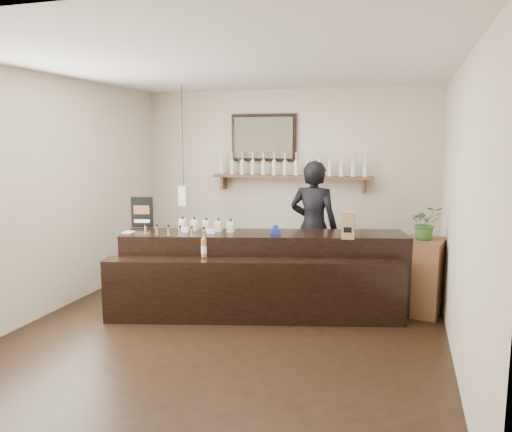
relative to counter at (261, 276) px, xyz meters
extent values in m
plane|color=black|center=(-0.15, -0.58, -0.44)|extent=(5.00, 5.00, 0.00)
plane|color=beige|center=(-0.15, 1.92, 0.96)|extent=(4.50, 0.00, 4.50)
plane|color=beige|center=(-0.15, -3.08, 0.96)|extent=(4.50, 0.00, 4.50)
plane|color=beige|center=(-2.40, -0.58, 0.96)|extent=(0.00, 5.00, 5.00)
plane|color=beige|center=(2.10, -0.58, 0.96)|extent=(0.00, 5.00, 5.00)
plane|color=white|center=(-0.15, -0.58, 2.36)|extent=(5.00, 5.00, 0.00)
cube|color=brown|center=(-0.05, 1.79, 1.06)|extent=(2.40, 0.25, 0.04)
cube|color=brown|center=(-1.13, 1.82, 0.94)|extent=(0.04, 0.20, 0.20)
cube|color=brown|center=(1.03, 1.82, 0.94)|extent=(0.04, 0.20, 0.20)
cube|color=black|center=(-0.50, 1.89, 1.64)|extent=(1.02, 0.04, 0.72)
cube|color=#413A2A|center=(-0.50, 1.87, 1.64)|extent=(0.92, 0.01, 0.62)
cube|color=white|center=(-1.45, 1.02, 0.81)|extent=(0.12, 0.12, 0.28)
cylinder|color=black|center=(-1.45, 1.02, 1.65)|extent=(0.01, 0.01, 1.41)
cylinder|color=#DFF5CD|center=(-1.15, 1.79, 1.18)|extent=(0.07, 0.07, 0.20)
cone|color=#DFF5CD|center=(-1.15, 1.79, 1.31)|extent=(0.07, 0.07, 0.05)
cylinder|color=#DFF5CD|center=(-1.15, 1.79, 1.37)|extent=(0.02, 0.02, 0.07)
cylinder|color=gold|center=(-1.15, 1.79, 1.41)|extent=(0.03, 0.03, 0.02)
cylinder|color=white|center=(-1.15, 1.79, 1.16)|extent=(0.07, 0.07, 0.09)
cylinder|color=#DFF5CD|center=(-0.98, 1.79, 1.18)|extent=(0.07, 0.07, 0.20)
cone|color=#DFF5CD|center=(-0.98, 1.79, 1.31)|extent=(0.07, 0.07, 0.05)
cylinder|color=#DFF5CD|center=(-0.98, 1.79, 1.37)|extent=(0.02, 0.02, 0.07)
cylinder|color=gold|center=(-0.98, 1.79, 1.41)|extent=(0.03, 0.03, 0.02)
cylinder|color=white|center=(-0.98, 1.79, 1.16)|extent=(0.07, 0.07, 0.09)
cylinder|color=#DFF5CD|center=(-0.81, 1.79, 1.18)|extent=(0.07, 0.07, 0.20)
cone|color=#DFF5CD|center=(-0.81, 1.79, 1.31)|extent=(0.07, 0.07, 0.05)
cylinder|color=#DFF5CD|center=(-0.81, 1.79, 1.37)|extent=(0.02, 0.02, 0.07)
cylinder|color=gold|center=(-0.81, 1.79, 1.41)|extent=(0.03, 0.03, 0.02)
cylinder|color=white|center=(-0.81, 1.79, 1.16)|extent=(0.07, 0.07, 0.09)
cylinder|color=#DFF5CD|center=(-0.64, 1.79, 1.18)|extent=(0.07, 0.07, 0.20)
cone|color=#DFF5CD|center=(-0.64, 1.79, 1.31)|extent=(0.07, 0.07, 0.05)
cylinder|color=#DFF5CD|center=(-0.64, 1.79, 1.37)|extent=(0.02, 0.02, 0.07)
cylinder|color=gold|center=(-0.64, 1.79, 1.41)|extent=(0.03, 0.03, 0.02)
cylinder|color=white|center=(-0.64, 1.79, 1.16)|extent=(0.07, 0.07, 0.09)
cylinder|color=#DFF5CD|center=(-0.47, 1.79, 1.18)|extent=(0.07, 0.07, 0.20)
cone|color=#DFF5CD|center=(-0.47, 1.79, 1.31)|extent=(0.07, 0.07, 0.05)
cylinder|color=#DFF5CD|center=(-0.47, 1.79, 1.37)|extent=(0.02, 0.02, 0.07)
cylinder|color=gold|center=(-0.47, 1.79, 1.41)|extent=(0.03, 0.03, 0.02)
cylinder|color=white|center=(-0.47, 1.79, 1.16)|extent=(0.07, 0.07, 0.09)
cylinder|color=#DFF5CD|center=(-0.31, 1.79, 1.18)|extent=(0.07, 0.07, 0.20)
cone|color=#DFF5CD|center=(-0.31, 1.79, 1.31)|extent=(0.07, 0.07, 0.05)
cylinder|color=#DFF5CD|center=(-0.31, 1.79, 1.37)|extent=(0.02, 0.02, 0.07)
cylinder|color=gold|center=(-0.31, 1.79, 1.41)|extent=(0.03, 0.03, 0.02)
cylinder|color=white|center=(-0.31, 1.79, 1.16)|extent=(0.07, 0.07, 0.09)
cylinder|color=#DFF5CD|center=(-0.14, 1.79, 1.18)|extent=(0.07, 0.07, 0.20)
cone|color=#DFF5CD|center=(-0.14, 1.79, 1.31)|extent=(0.07, 0.07, 0.05)
cylinder|color=#DFF5CD|center=(-0.14, 1.79, 1.37)|extent=(0.02, 0.02, 0.07)
cylinder|color=gold|center=(-0.14, 1.79, 1.41)|extent=(0.03, 0.03, 0.02)
cylinder|color=white|center=(-0.14, 1.79, 1.16)|extent=(0.07, 0.07, 0.09)
cylinder|color=#DFF5CD|center=(0.03, 1.79, 1.18)|extent=(0.07, 0.07, 0.20)
cone|color=#DFF5CD|center=(0.03, 1.79, 1.31)|extent=(0.07, 0.07, 0.05)
cylinder|color=#DFF5CD|center=(0.03, 1.79, 1.37)|extent=(0.02, 0.02, 0.07)
cylinder|color=gold|center=(0.03, 1.79, 1.41)|extent=(0.03, 0.03, 0.02)
cylinder|color=white|center=(0.03, 1.79, 1.16)|extent=(0.07, 0.07, 0.09)
cylinder|color=#DFF5CD|center=(0.20, 1.79, 1.18)|extent=(0.07, 0.07, 0.20)
cone|color=#DFF5CD|center=(0.20, 1.79, 1.31)|extent=(0.07, 0.07, 0.05)
cylinder|color=#DFF5CD|center=(0.20, 1.79, 1.37)|extent=(0.02, 0.02, 0.07)
cylinder|color=gold|center=(0.20, 1.79, 1.41)|extent=(0.03, 0.03, 0.02)
cylinder|color=white|center=(0.20, 1.79, 1.16)|extent=(0.07, 0.07, 0.09)
cylinder|color=#DFF5CD|center=(0.37, 1.79, 1.18)|extent=(0.07, 0.07, 0.20)
cone|color=#DFF5CD|center=(0.37, 1.79, 1.31)|extent=(0.07, 0.07, 0.05)
cylinder|color=#DFF5CD|center=(0.37, 1.79, 1.37)|extent=(0.02, 0.02, 0.07)
cylinder|color=gold|center=(0.37, 1.79, 1.41)|extent=(0.03, 0.03, 0.02)
cylinder|color=white|center=(0.37, 1.79, 1.16)|extent=(0.07, 0.07, 0.09)
cylinder|color=#DFF5CD|center=(0.54, 1.79, 1.18)|extent=(0.07, 0.07, 0.20)
cone|color=#DFF5CD|center=(0.54, 1.79, 1.31)|extent=(0.07, 0.07, 0.05)
cylinder|color=#DFF5CD|center=(0.54, 1.79, 1.37)|extent=(0.02, 0.02, 0.07)
cylinder|color=gold|center=(0.54, 1.79, 1.41)|extent=(0.03, 0.03, 0.02)
cylinder|color=white|center=(0.54, 1.79, 1.16)|extent=(0.07, 0.07, 0.09)
cylinder|color=#DFF5CD|center=(0.71, 1.79, 1.18)|extent=(0.07, 0.07, 0.20)
cone|color=#DFF5CD|center=(0.71, 1.79, 1.31)|extent=(0.07, 0.07, 0.05)
cylinder|color=#DFF5CD|center=(0.71, 1.79, 1.37)|extent=(0.02, 0.02, 0.07)
cylinder|color=gold|center=(0.71, 1.79, 1.41)|extent=(0.03, 0.03, 0.02)
cylinder|color=white|center=(0.71, 1.79, 1.16)|extent=(0.07, 0.07, 0.09)
cylinder|color=#DFF5CD|center=(0.88, 1.79, 1.18)|extent=(0.07, 0.07, 0.20)
cone|color=#DFF5CD|center=(0.88, 1.79, 1.31)|extent=(0.07, 0.07, 0.05)
cylinder|color=#DFF5CD|center=(0.88, 1.79, 1.37)|extent=(0.02, 0.02, 0.07)
cylinder|color=gold|center=(0.88, 1.79, 1.41)|extent=(0.03, 0.03, 0.02)
cylinder|color=white|center=(0.88, 1.79, 1.16)|extent=(0.07, 0.07, 0.09)
cylinder|color=#DFF5CD|center=(1.05, 1.79, 1.18)|extent=(0.07, 0.07, 0.20)
cone|color=#DFF5CD|center=(1.05, 1.79, 1.31)|extent=(0.07, 0.07, 0.05)
cylinder|color=#DFF5CD|center=(1.05, 1.79, 1.37)|extent=(0.02, 0.02, 0.07)
cylinder|color=gold|center=(1.05, 1.79, 1.41)|extent=(0.03, 0.03, 0.02)
cylinder|color=white|center=(1.05, 1.79, 1.16)|extent=(0.07, 0.07, 0.09)
cube|color=black|center=(0.01, 0.12, 0.03)|extent=(3.42, 1.43, 0.94)
cube|color=black|center=(0.01, -0.32, -0.09)|extent=(3.34, 1.15, 0.71)
cube|color=white|center=(-0.94, -0.09, 0.53)|extent=(0.10, 0.04, 0.05)
cube|color=white|center=(-0.59, -0.09, 0.53)|extent=(0.10, 0.04, 0.05)
cube|color=#D2B980|center=(-1.56, -0.32, 0.33)|extent=(0.12, 0.12, 0.12)
cube|color=#D2B980|center=(-1.56, -0.32, 0.45)|extent=(0.12, 0.12, 0.12)
cube|color=#DFF5CD|center=(-1.03, 0.07, 0.56)|extent=(0.08, 0.08, 0.13)
cube|color=beige|center=(-1.03, 0.03, 0.56)|extent=(0.07, 0.00, 0.06)
cylinder|color=black|center=(-1.03, 0.07, 0.64)|extent=(0.02, 0.02, 0.03)
cube|color=#DFF5CD|center=(-0.88, 0.07, 0.56)|extent=(0.08, 0.08, 0.13)
cube|color=beige|center=(-0.88, 0.03, 0.56)|extent=(0.07, 0.00, 0.06)
cylinder|color=black|center=(-0.88, 0.07, 0.64)|extent=(0.02, 0.02, 0.03)
cube|color=#DFF5CD|center=(-0.72, 0.07, 0.56)|extent=(0.08, 0.08, 0.13)
cube|color=beige|center=(-0.72, 0.03, 0.56)|extent=(0.07, 0.00, 0.06)
cylinder|color=black|center=(-0.72, 0.07, 0.64)|extent=(0.02, 0.02, 0.03)
cube|color=#DFF5CD|center=(-0.56, 0.07, 0.56)|extent=(0.08, 0.08, 0.13)
cube|color=beige|center=(-0.56, 0.03, 0.56)|extent=(0.07, 0.00, 0.06)
cylinder|color=black|center=(-0.56, 0.07, 0.64)|extent=(0.02, 0.02, 0.03)
cube|color=#DFF5CD|center=(-0.40, 0.07, 0.56)|extent=(0.08, 0.08, 0.13)
cube|color=beige|center=(-0.40, 0.03, 0.56)|extent=(0.07, 0.00, 0.06)
cylinder|color=black|center=(-0.40, 0.07, 0.64)|extent=(0.02, 0.02, 0.03)
cylinder|color=#A16436|center=(-1.33, -0.32, 0.37)|extent=(0.07, 0.07, 0.20)
cone|color=#A16436|center=(-1.33, -0.32, 0.50)|extent=(0.07, 0.07, 0.05)
cylinder|color=#A16436|center=(-1.33, -0.32, 0.56)|extent=(0.02, 0.02, 0.07)
cylinder|color=black|center=(-1.33, -0.32, 0.61)|extent=(0.03, 0.03, 0.02)
cylinder|color=white|center=(-1.33, -0.32, 0.35)|extent=(0.07, 0.07, 0.09)
cylinder|color=#A16436|center=(-1.18, -0.32, 0.37)|extent=(0.07, 0.07, 0.20)
cone|color=#A16436|center=(-1.18, -0.32, 0.50)|extent=(0.07, 0.07, 0.05)
cylinder|color=#A16436|center=(-1.18, -0.32, 0.56)|extent=(0.02, 0.02, 0.07)
cylinder|color=black|center=(-1.18, -0.32, 0.61)|extent=(0.03, 0.03, 0.02)
cylinder|color=white|center=(-1.18, -0.32, 0.35)|extent=(0.07, 0.07, 0.09)
cylinder|color=#A16436|center=(-1.03, -0.32, 0.37)|extent=(0.07, 0.07, 0.20)
cone|color=#A16436|center=(-1.03, -0.32, 0.50)|extent=(0.07, 0.07, 0.05)
cylinder|color=#A16436|center=(-1.03, -0.32, 0.56)|extent=(0.02, 0.02, 0.07)
cylinder|color=black|center=(-1.03, -0.32, 0.61)|extent=(0.03, 0.03, 0.02)
cylinder|color=white|center=(-1.03, -0.32, 0.35)|extent=(0.07, 0.07, 0.09)
cylinder|color=#A16436|center=(-0.89, -0.32, 0.37)|extent=(0.07, 0.07, 0.20)
cone|color=#A16436|center=(-0.89, -0.32, 0.50)|extent=(0.07, 0.07, 0.05)
cylinder|color=#A16436|center=(-0.89, -0.32, 0.56)|extent=(0.02, 0.02, 0.07)
cylinder|color=black|center=(-0.89, -0.32, 0.61)|extent=(0.03, 0.03, 0.02)
cylinder|color=white|center=(-0.89, -0.32, 0.35)|extent=(0.07, 0.07, 0.09)
cylinder|color=#A16436|center=(-0.74, -0.32, 0.37)|extent=(0.07, 0.07, 0.20)
cone|color=#A16436|center=(-0.74, -0.32, 0.50)|extent=(0.07, 0.07, 0.05)
cylinder|color=#A16436|center=(-0.74, -0.32, 0.56)|extent=(0.02, 0.02, 0.07)
cylinder|color=black|center=(-0.74, -0.32, 0.61)|extent=(0.03, 0.03, 0.02)
cylinder|color=white|center=(-0.74, -0.32, 0.35)|extent=(0.07, 0.07, 0.09)
cylinder|color=#A16436|center=(-0.59, -0.32, 0.37)|extent=(0.07, 0.07, 0.20)
cone|color=#A16436|center=(-0.59, -0.32, 0.50)|extent=(0.07, 0.07, 0.05)
cylinder|color=#A16436|center=(-0.59, -0.32, 0.56)|extent=(0.02, 0.02, 0.07)
cylinder|color=black|center=(-0.59, -0.32, 0.61)|extent=(0.03, 0.03, 0.02)
cylinder|color=white|center=(-0.59, -0.32, 0.35)|extent=(0.07, 0.07, 0.09)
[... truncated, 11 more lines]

